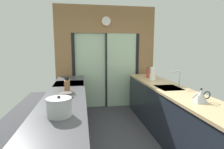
{
  "coord_description": "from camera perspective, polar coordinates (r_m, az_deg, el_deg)",
  "views": [
    {
      "loc": [
        -0.64,
        -2.4,
        1.64
      ],
      "look_at": [
        -0.09,
        0.89,
        1.13
      ],
      "focal_mm": 28.82,
      "sensor_mm": 36.0,
      "label": 1
    }
  ],
  "objects": [
    {
      "name": "left_counter_run",
      "position": [
        2.8,
        -14.7,
        -16.42
      ],
      "size": [
        0.62,
        3.8,
        0.92
      ],
      "color": "#1E232D",
      "rests_on": "ground_plane"
    },
    {
      "name": "back_wall_unit",
      "position": [
        4.84,
        -1.9,
        7.31
      ],
      "size": [
        2.64,
        0.12,
        2.7
      ],
      "color": "olive",
      "rests_on": "ground_plane"
    },
    {
      "name": "oven_range",
      "position": [
        3.84,
        -13.19,
        -9.49
      ],
      "size": [
        0.6,
        0.6,
        0.92
      ],
      "color": "black",
      "rests_on": "ground_plane"
    },
    {
      "name": "ground_plane",
      "position": [
        3.48,
        2.41,
        -19.61
      ],
      "size": [
        5.04,
        7.6,
        0.02
      ],
      "primitive_type": "cube",
      "color": "#38383D"
    },
    {
      "name": "sink_faucet",
      "position": [
        3.44,
        20.24,
        -0.6
      ],
      "size": [
        0.19,
        0.02,
        0.3
      ],
      "color": "#B7BABC",
      "rests_on": "right_counter_run"
    },
    {
      "name": "right_counter_run",
      "position": [
        3.33,
        19.5,
        -12.54
      ],
      "size": [
        0.62,
        3.8,
        0.92
      ],
      "color": "#1E232D",
      "rests_on": "ground_plane"
    },
    {
      "name": "stock_pot",
      "position": [
        2.0,
        -16.4,
        -9.86
      ],
      "size": [
        0.26,
        0.26,
        0.22
      ],
      "color": "#B7BABC",
      "rests_on": "left_counter_run"
    },
    {
      "name": "soap_bottle",
      "position": [
        4.34,
        11.25,
        0.37
      ],
      "size": [
        0.07,
        0.07,
        0.24
      ],
      "color": "#B23D2D",
      "rests_on": "right_counter_run"
    },
    {
      "name": "knife_block",
      "position": [
        3.02,
        -14.03,
        -3.49
      ],
      "size": [
        0.08,
        0.14,
        0.25
      ],
      "color": "brown",
      "rests_on": "left_counter_run"
    },
    {
      "name": "mixing_bowl",
      "position": [
        2.73,
        -14.48,
        -6.16
      ],
      "size": [
        0.18,
        0.18,
        0.06
      ],
      "color": "#514C47",
      "rests_on": "left_counter_run"
    },
    {
      "name": "paper_towel_roll",
      "position": [
        4.05,
        12.85,
        0.23
      ],
      "size": [
        0.14,
        0.14,
        0.31
      ],
      "color": "#B7BABC",
      "rests_on": "right_counter_run"
    },
    {
      "name": "kettle",
      "position": [
        2.65,
        26.36,
        -6.14
      ],
      "size": [
        0.27,
        0.19,
        0.19
      ],
      "color": "#B7BABC",
      "rests_on": "right_counter_run"
    }
  ]
}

